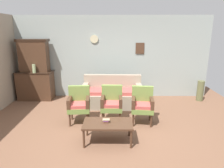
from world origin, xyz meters
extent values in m
plane|color=brown|center=(0.00, 0.00, 0.00)|extent=(7.68, 7.68, 0.00)
cube|color=#939E99|center=(0.00, 2.63, 1.35)|extent=(6.40, 0.06, 2.70)
cube|color=#472D1E|center=(0.90, 2.58, 1.65)|extent=(0.28, 0.02, 0.36)
cylinder|color=beige|center=(-0.60, 2.58, 1.95)|extent=(0.26, 0.03, 0.26)
cube|color=#472D1E|center=(-2.53, 2.25, 0.45)|extent=(1.10, 0.52, 0.90)
cube|color=black|center=(-2.53, 2.25, 0.92)|extent=(1.16, 0.55, 0.03)
cube|color=#472D1E|center=(-2.53, 2.33, 1.41)|extent=(0.90, 0.36, 0.95)
cube|color=black|center=(-2.53, 2.33, 1.92)|extent=(0.99, 0.38, 0.08)
cylinder|color=#A3B882|center=(-2.46, 2.06, 1.07)|extent=(0.10, 0.10, 0.27)
cube|color=gray|center=(-0.01, 1.64, 0.21)|extent=(1.78, 0.83, 0.42)
cube|color=gray|center=(0.00, 1.96, 0.66)|extent=(1.77, 0.19, 0.48)
cube|color=gray|center=(0.79, 1.62, 0.54)|extent=(0.17, 0.80, 0.24)
cube|color=gray|center=(-0.81, 1.65, 0.54)|extent=(0.17, 0.80, 0.24)
cube|color=#B74C47|center=(0.50, 1.59, 0.47)|extent=(0.47, 0.57, 0.10)
cube|color=#B74C47|center=(-0.01, 1.60, 0.47)|extent=(0.47, 0.57, 0.10)
cube|color=#B74C47|center=(-0.52, 1.60, 0.47)|extent=(0.47, 0.57, 0.10)
cube|color=olive|center=(-0.81, 0.48, 0.38)|extent=(0.55, 0.52, 0.12)
cube|color=#B74C47|center=(-0.80, 0.46, 0.47)|extent=(0.47, 0.44, 0.10)
cube|color=olive|center=(-0.82, 0.68, 0.67)|extent=(0.53, 0.14, 0.46)
cube|color=#472D1E|center=(-0.59, 0.50, 0.55)|extent=(0.12, 0.48, 0.22)
cube|color=#472D1E|center=(-1.03, 0.47, 0.55)|extent=(0.12, 0.48, 0.22)
cylinder|color=#472D1E|center=(-0.58, 0.31, 0.16)|extent=(0.04, 0.04, 0.32)
cylinder|color=#472D1E|center=(-1.00, 0.28, 0.16)|extent=(0.04, 0.04, 0.32)
cylinder|color=#472D1E|center=(-0.61, 0.69, 0.16)|extent=(0.04, 0.04, 0.32)
cylinder|color=#472D1E|center=(-1.03, 0.66, 0.16)|extent=(0.04, 0.04, 0.32)
cube|color=olive|center=(-0.01, 0.55, 0.38)|extent=(0.53, 0.49, 0.12)
cube|color=#B74C47|center=(-0.01, 0.53, 0.47)|extent=(0.45, 0.42, 0.10)
cube|color=olive|center=(0.00, 0.75, 0.67)|extent=(0.52, 0.11, 0.46)
cube|color=#472D1E|center=(0.21, 0.55, 0.55)|extent=(0.09, 0.48, 0.22)
cube|color=#472D1E|center=(-0.23, 0.55, 0.55)|extent=(0.09, 0.48, 0.22)
cylinder|color=#472D1E|center=(0.20, 0.36, 0.16)|extent=(0.04, 0.04, 0.32)
cylinder|color=#472D1E|center=(-0.22, 0.36, 0.16)|extent=(0.04, 0.04, 0.32)
cylinder|color=#472D1E|center=(0.21, 0.74, 0.16)|extent=(0.04, 0.04, 0.32)
cylinder|color=#472D1E|center=(-0.21, 0.74, 0.16)|extent=(0.04, 0.04, 0.32)
cube|color=olive|center=(0.74, 0.46, 0.38)|extent=(0.56, 0.53, 0.12)
cube|color=#B74C47|center=(0.74, 0.44, 0.47)|extent=(0.48, 0.45, 0.10)
cube|color=olive|center=(0.76, 0.66, 0.67)|extent=(0.53, 0.15, 0.46)
cube|color=#472D1E|center=(0.96, 0.44, 0.55)|extent=(0.13, 0.49, 0.22)
cube|color=#472D1E|center=(0.52, 0.48, 0.55)|extent=(0.13, 0.49, 0.22)
cylinder|color=#472D1E|center=(0.93, 0.25, 0.16)|extent=(0.04, 0.04, 0.32)
cylinder|color=#472D1E|center=(0.51, 0.29, 0.16)|extent=(0.04, 0.04, 0.32)
cylinder|color=#472D1E|center=(0.97, 0.63, 0.16)|extent=(0.04, 0.04, 0.32)
cylinder|color=#472D1E|center=(0.55, 0.67, 0.16)|extent=(0.04, 0.04, 0.32)
cube|color=#472D1E|center=(-0.07, -0.39, 0.40)|extent=(1.00, 0.56, 0.04)
cylinder|color=#472D1E|center=(-0.53, -0.15, 0.19)|extent=(0.04, 0.04, 0.38)
cylinder|color=#472D1E|center=(0.39, -0.15, 0.19)|extent=(0.04, 0.04, 0.38)
cylinder|color=#472D1E|center=(-0.53, -0.63, 0.19)|extent=(0.04, 0.04, 0.38)
cylinder|color=#472D1E|center=(0.39, -0.63, 0.19)|extent=(0.04, 0.04, 0.38)
cube|color=tan|center=(-0.11, -0.35, 0.43)|extent=(0.11, 0.08, 0.02)
cube|color=#9C499E|center=(-0.11, -0.35, 0.46)|extent=(0.11, 0.10, 0.03)
cube|color=#9C8567|center=(-0.11, -0.36, 0.48)|extent=(0.14, 0.09, 0.02)
cylinder|color=#5F623D|center=(2.85, 2.15, 0.33)|extent=(0.21, 0.21, 0.66)
camera|label=1|loc=(0.05, -4.11, 2.24)|focal=32.24mm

